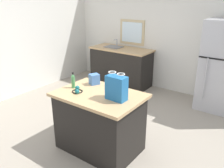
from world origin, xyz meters
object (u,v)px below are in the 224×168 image
object	(u,v)px
shopping_bag	(116,88)
ear_defenders	(77,90)
kitchen_island	(100,122)
small_box	(94,79)
refrigerator	(224,67)
bottle	(73,81)

from	to	relation	value
shopping_bag	ear_defenders	world-z (taller)	shopping_bag
kitchen_island	ear_defenders	distance (m)	0.55
small_box	ear_defenders	xyz separation A→B (m)	(0.01, -0.37, -0.06)
small_box	refrigerator	bearing A→B (deg)	57.93
kitchen_island	refrigerator	bearing A→B (deg)	66.24
refrigerator	shopping_bag	xyz separation A→B (m)	(-0.76, -2.43, 0.17)
kitchen_island	shopping_bag	bearing A→B (deg)	-2.91
bottle	refrigerator	bearing A→B (deg)	58.56
small_box	ear_defenders	world-z (taller)	small_box
small_box	bottle	bearing A→B (deg)	-116.58
shopping_bag	ear_defenders	distance (m)	0.61
refrigerator	bottle	xyz separation A→B (m)	(-1.50, -2.45, 0.11)
kitchen_island	refrigerator	world-z (taller)	refrigerator
bottle	ear_defenders	size ratio (longest dim) A/B	1.10
refrigerator	bottle	distance (m)	2.88
ear_defenders	refrigerator	bearing A→B (deg)	62.00
shopping_bag	small_box	size ratio (longest dim) A/B	2.32
kitchen_island	refrigerator	size ratio (longest dim) A/B	0.69
kitchen_island	bottle	world-z (taller)	bottle
ear_defenders	bottle	bearing A→B (deg)	152.26
small_box	bottle	distance (m)	0.33
kitchen_island	refrigerator	xyz separation A→B (m)	(1.06, 2.41, 0.42)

